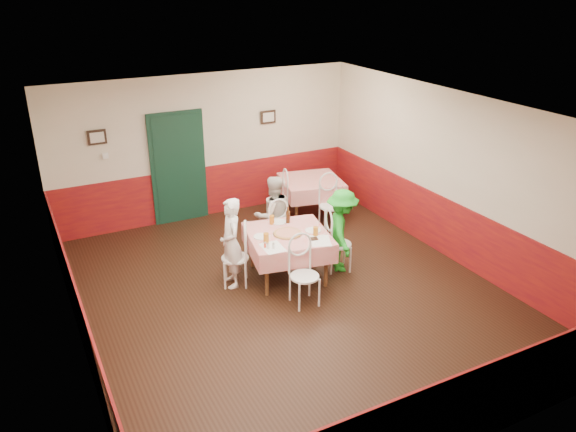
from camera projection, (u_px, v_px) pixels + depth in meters
name	position (u px, v px, depth m)	size (l,w,h in m)	color
floor	(290.00, 293.00, 8.52)	(7.00, 7.00, 0.00)	black
ceiling	(290.00, 111.00, 7.41)	(7.00, 7.00, 0.00)	white
back_wall	(207.00, 147.00, 10.82)	(6.00, 0.10, 2.80)	beige
front_wall	(466.00, 340.00, 5.11)	(6.00, 0.10, 2.80)	beige
left_wall	(67.00, 253.00, 6.71)	(0.10, 7.00, 2.80)	beige
right_wall	(451.00, 177.00, 9.22)	(0.10, 7.00, 2.80)	beige
wainscot_back	(209.00, 190.00, 11.17)	(6.00, 0.03, 1.00)	maroon
wainscot_front	(453.00, 415.00, 5.48)	(6.00, 0.03, 1.00)	maroon
wainscot_left	(80.00, 316.00, 7.07)	(0.03, 7.00, 1.00)	maroon
wainscot_right	(445.00, 226.00, 9.58)	(0.03, 7.00, 1.00)	maroon
door	(179.00, 169.00, 10.67)	(0.96, 0.06, 2.10)	black
picture_left	(97.00, 137.00, 9.76)	(0.32, 0.03, 0.26)	black
picture_right	(268.00, 117.00, 11.15)	(0.32, 0.03, 0.26)	black
thermostat	(105.00, 156.00, 9.95)	(0.10, 0.03, 0.10)	white
main_table	(288.00, 255.00, 8.87)	(1.22, 1.22, 0.77)	red
second_table	(311.00, 197.00, 11.17)	(1.12, 1.12, 0.77)	red
chair_left	(235.00, 258.00, 8.62)	(0.42, 0.42, 0.90)	white
chair_right	(338.00, 244.00, 9.06)	(0.42, 0.42, 0.90)	white
chair_far	(274.00, 229.00, 9.59)	(0.42, 0.42, 0.90)	white
chair_near	(305.00, 276.00, 8.09)	(0.42, 0.42, 0.90)	white
chair_second_a	(277.00, 200.00, 10.82)	(0.42, 0.42, 0.90)	white
chair_second_b	(330.00, 207.00, 10.52)	(0.42, 0.42, 0.90)	white
pizza	(287.00, 233.00, 8.68)	(0.43, 0.43, 0.03)	#B74723
plate_left	(262.00, 237.00, 8.59)	(0.25, 0.25, 0.01)	white
plate_right	(313.00, 230.00, 8.79)	(0.25, 0.25, 0.01)	white
plate_far	(279.00, 222.00, 9.10)	(0.25, 0.25, 0.01)	white
glass_a	(266.00, 238.00, 8.38)	(0.08, 0.08, 0.15)	#BF7219
glass_b	(316.00, 231.00, 8.61)	(0.08, 0.08, 0.14)	#BF7219
glass_c	(272.00, 220.00, 9.01)	(0.08, 0.08, 0.14)	#BF7219
beer_bottle	(288.00, 216.00, 9.04)	(0.07, 0.07, 0.25)	#381C0A
shaker_a	(268.00, 246.00, 8.20)	(0.04, 0.04, 0.09)	silver
shaker_b	(273.00, 246.00, 8.21)	(0.04, 0.04, 0.09)	silver
shaker_c	(265.00, 245.00, 8.24)	(0.04, 0.04, 0.09)	#B23319
menu_left	(273.00, 247.00, 8.26)	(0.30, 0.40, 0.00)	white
menu_right	(320.00, 241.00, 8.47)	(0.30, 0.40, 0.00)	white
wallet	(314.00, 239.00, 8.51)	(0.11, 0.09, 0.02)	black
diner_left	(231.00, 243.00, 8.50)	(0.52, 0.34, 1.43)	gray
diner_far	(273.00, 215.00, 9.54)	(0.68, 0.53, 1.39)	gray
diner_right	(342.00, 231.00, 8.98)	(0.89, 0.51, 1.37)	gray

